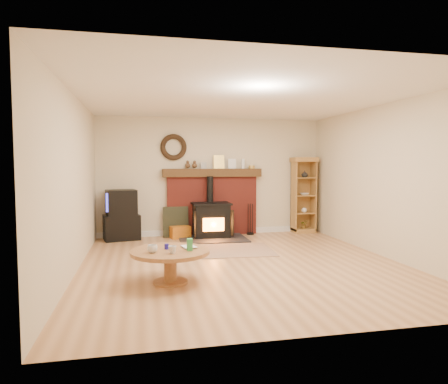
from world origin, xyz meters
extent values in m
plane|color=#AB7447|center=(0.00, 0.00, 0.00)|extent=(5.50, 5.50, 0.00)
cube|color=beige|center=(0.00, 2.75, 1.30)|extent=(5.00, 0.02, 2.60)
cube|color=beige|center=(0.00, -2.75, 1.30)|extent=(5.00, 0.02, 2.60)
cube|color=beige|center=(-2.50, 0.00, 1.30)|extent=(0.02, 5.50, 2.60)
cube|color=beige|center=(2.50, 0.00, 1.30)|extent=(0.02, 5.50, 2.60)
cube|color=white|center=(0.00, 0.00, 2.60)|extent=(5.00, 5.50, 0.02)
cube|color=white|center=(0.00, 2.73, 0.06)|extent=(5.00, 0.04, 0.12)
torus|color=black|center=(-0.85, 2.69, 1.95)|extent=(0.57, 0.11, 0.57)
cube|color=maroon|center=(0.00, 2.67, 0.65)|extent=(2.00, 0.15, 1.30)
cube|color=#352011|center=(0.00, 2.64, 1.39)|extent=(2.20, 0.22, 0.18)
cube|color=#999999|center=(-0.20, 2.65, 1.55)|extent=(0.13, 0.05, 0.14)
cube|color=gold|center=(0.15, 2.67, 1.63)|extent=(0.24, 0.06, 0.30)
cube|color=white|center=(0.45, 2.67, 1.59)|extent=(0.18, 0.05, 0.22)
cylinder|color=white|center=(0.70, 2.65, 1.59)|extent=(0.08, 0.08, 0.22)
cylinder|color=gold|center=(0.90, 2.65, 1.51)|extent=(0.14, 0.14, 0.07)
cube|color=black|center=(-0.09, 2.10, 0.01)|extent=(1.40, 1.00, 0.03)
cube|color=black|center=(-0.09, 2.30, 0.37)|extent=(0.74, 0.53, 0.69)
cube|color=black|center=(-0.09, 2.30, 0.74)|extent=(0.81, 0.58, 0.04)
cylinder|color=black|center=(-0.09, 2.45, 1.04)|extent=(0.14, 0.14, 0.56)
cube|color=orange|center=(-0.09, 2.03, 0.33)|extent=(0.44, 0.02, 0.27)
cube|color=black|center=(-0.43, 2.09, 0.35)|extent=(0.17, 0.24, 0.55)
cube|color=black|center=(0.25, 2.09, 0.35)|extent=(0.17, 0.24, 0.55)
cube|color=brown|center=(-0.07, 0.98, 0.01)|extent=(1.81, 1.31, 0.01)
cube|color=black|center=(-1.96, 2.47, 0.26)|extent=(0.80, 0.63, 0.52)
cube|color=black|center=(-1.96, 2.47, 0.79)|extent=(0.68, 0.60, 0.52)
cube|color=#3131B9|center=(-2.01, 2.22, 0.81)|extent=(0.47, 0.11, 0.38)
cube|color=olive|center=(2.11, 2.53, 0.05)|extent=(0.50, 0.36, 0.10)
cube|color=olive|center=(2.11, 2.70, 0.84)|extent=(0.50, 0.02, 1.58)
cube|color=olive|center=(1.87, 2.53, 0.84)|extent=(0.02, 0.36, 1.58)
cube|color=olive|center=(2.35, 2.53, 0.84)|extent=(0.02, 0.36, 1.58)
cube|color=olive|center=(2.11, 2.53, 1.68)|extent=(0.56, 0.40, 0.10)
cube|color=olive|center=(2.11, 2.53, 0.45)|extent=(0.46, 0.32, 0.02)
cube|color=olive|center=(2.11, 2.53, 0.86)|extent=(0.46, 0.32, 0.02)
cube|color=olive|center=(2.11, 2.53, 1.27)|extent=(0.46, 0.32, 0.02)
imported|color=white|center=(2.11, 2.48, 1.36)|extent=(0.15, 0.15, 0.16)
imported|color=white|center=(2.11, 2.48, 0.89)|extent=(0.20, 0.20, 0.05)
sphere|color=white|center=(2.11, 2.48, 0.52)|extent=(0.12, 0.12, 0.12)
imported|color=green|center=(2.11, 2.48, 0.20)|extent=(0.17, 0.15, 0.19)
cube|color=orange|center=(-0.75, 2.40, 0.13)|extent=(0.45, 0.34, 0.25)
cube|color=black|center=(-0.83, 2.55, 0.33)|extent=(0.55, 0.15, 0.66)
cylinder|color=black|center=(0.83, 2.50, 0.02)|extent=(0.16, 0.16, 0.04)
cylinder|color=black|center=(0.78, 2.50, 0.35)|extent=(0.02, 0.02, 0.70)
cylinder|color=black|center=(0.83, 2.50, 0.35)|extent=(0.02, 0.02, 0.70)
cylinder|color=black|center=(0.88, 2.50, 0.35)|extent=(0.02, 0.02, 0.70)
cylinder|color=brown|center=(-1.19, -0.81, 0.01)|extent=(0.46, 0.46, 0.03)
cylinder|color=brown|center=(-1.19, -0.81, 0.21)|extent=(0.17, 0.17, 0.37)
cylinder|color=brown|center=(-1.19, -0.81, 0.42)|extent=(1.05, 1.05, 0.05)
imported|color=white|center=(-1.42, -0.93, 0.50)|extent=(0.13, 0.13, 0.10)
imported|color=white|center=(-1.18, -1.03, 0.49)|extent=(0.10, 0.10, 0.10)
imported|color=#4C331E|center=(-1.02, -0.74, 0.46)|extent=(0.17, 0.23, 0.02)
cylinder|color=#1A1795|center=(-1.23, -0.75, 0.48)|extent=(0.06, 0.06, 0.07)
cube|color=green|center=(-0.94, -0.91, 0.52)|extent=(0.07, 0.07, 0.16)
camera|label=1|loc=(-1.56, -6.06, 1.58)|focal=32.00mm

